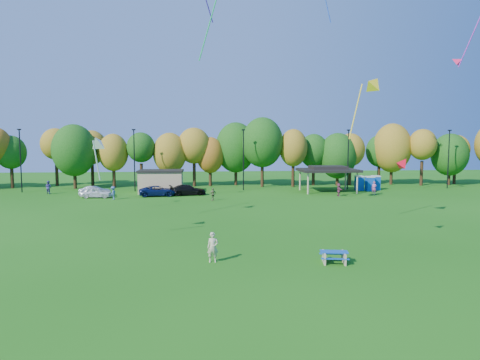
{
  "coord_description": "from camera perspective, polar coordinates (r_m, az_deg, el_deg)",
  "views": [
    {
      "loc": [
        -3.82,
        -23.41,
        7.42
      ],
      "look_at": [
        -1.36,
        6.0,
        4.69
      ],
      "focal_mm": 32.0,
      "sensor_mm": 36.0,
      "label": 1
    }
  ],
  "objects": [
    {
      "name": "utility_building",
      "position": [
        61.99,
        -10.49,
        -0.16
      ],
      "size": [
        6.3,
        4.3,
        3.25
      ],
      "color": "tan",
      "rests_on": "ground"
    },
    {
      "name": "far_person_3",
      "position": [
        65.27,
        -24.17,
        -0.9
      ],
      "size": [
        1.1,
        1.01,
        1.84
      ],
      "primitive_type": "imported",
      "rotation": [
        0.0,
        0.0,
        2.7
      ],
      "color": "#4C4291",
      "rests_on": "ground"
    },
    {
      "name": "kite_flyer",
      "position": [
        26.45,
        -3.65,
        -8.94
      ],
      "size": [
        0.68,
        0.45,
        1.85
      ],
      "primitive_type": "imported",
      "rotation": [
        0.0,
        0.0,
        0.0
      ],
      "color": "#C5BC94",
      "rests_on": "ground"
    },
    {
      "name": "far_person_1",
      "position": [
        56.26,
        -16.57,
        -1.66
      ],
      "size": [
        0.83,
        1.19,
        1.68
      ],
      "primitive_type": "imported",
      "rotation": [
        0.0,
        0.0,
        4.51
      ],
      "color": "#456698",
      "rests_on": "ground"
    },
    {
      "name": "porta_potties",
      "position": [
        66.61,
        16.72,
        -0.39
      ],
      "size": [
        3.75,
        2.17,
        2.18
      ],
      "color": "#0E48B7",
      "rests_on": "ground"
    },
    {
      "name": "tree_line",
      "position": [
        69.0,
        -2.47,
        4.02
      ],
      "size": [
        93.57,
        10.55,
        11.15
      ],
      "color": "black",
      "rests_on": "ground"
    },
    {
      "name": "far_person_2",
      "position": [
        53.15,
        -3.63,
        -1.9
      ],
      "size": [
        0.99,
        0.82,
        1.58
      ],
      "primitive_type": "imported",
      "rotation": [
        0.0,
        0.0,
        3.7
      ],
      "color": "olive",
      "rests_on": "ground"
    },
    {
      "name": "car_a",
      "position": [
        58.64,
        -18.62,
        -1.6
      ],
      "size": [
        4.05,
        1.8,
        1.35
      ],
      "primitive_type": "imported",
      "rotation": [
        0.0,
        0.0,
        1.52
      ],
      "color": "white",
      "rests_on": "ground"
    },
    {
      "name": "ground",
      "position": [
        24.85,
        4.38,
        -12.1
      ],
      "size": [
        160.0,
        160.0,
        0.0
      ],
      "primitive_type": "plane",
      "color": "#19600F",
      "rests_on": "ground"
    },
    {
      "name": "car_d",
      "position": [
        58.56,
        -6.99,
        -1.33
      ],
      "size": [
        5.23,
        2.9,
        1.43
      ],
      "primitive_type": "imported",
      "rotation": [
        0.0,
        0.0,
        1.76
      ],
      "color": "black",
      "rests_on": "ground"
    },
    {
      "name": "picnic_table",
      "position": [
        27.0,
        12.41,
        -9.88
      ],
      "size": [
        1.86,
        1.63,
        0.72
      ],
      "rotation": [
        0.0,
        0.0,
        -0.17
      ],
      "color": "tan",
      "rests_on": "ground"
    },
    {
      "name": "kite_0",
      "position": [
        52.26,
        26.8,
        13.97
      ],
      "size": [
        1.58,
        1.56,
        1.28
      ],
      "color": "#DE1A4B"
    },
    {
      "name": "far_person_4",
      "position": [
        58.7,
        13.05,
        -1.27
      ],
      "size": [
        0.55,
        1.62,
        1.73
      ],
      "primitive_type": "imported",
      "rotation": [
        0.0,
        0.0,
        1.6
      ],
      "color": "#8C3A5A",
      "rests_on": "ground"
    },
    {
      "name": "kite_15",
      "position": [
        33.39,
        20.94,
        2.18
      ],
      "size": [
        1.28,
        1.04,
        1.13
      ],
      "color": "red"
    },
    {
      "name": "kite_1",
      "position": [
        32.77,
        -18.49,
        4.8
      ],
      "size": [
        1.28,
        2.24,
        3.5
      ],
      "color": "white"
    },
    {
      "name": "lamp_posts",
      "position": [
        63.73,
        0.46,
        3.01
      ],
      "size": [
        64.5,
        0.25,
        9.09
      ],
      "color": "black",
      "rests_on": "ground"
    },
    {
      "name": "kite_10",
      "position": [
        37.72,
        17.44,
        12.16
      ],
      "size": [
        3.13,
        2.59,
        5.56
      ],
      "color": "yellow"
    },
    {
      "name": "car_b",
      "position": [
        60.26,
        -18.78,
        -1.43
      ],
      "size": [
        4.34,
        2.43,
        1.36
      ],
      "primitive_type": "imported",
      "rotation": [
        0.0,
        0.0,
        1.83
      ],
      "color": "#ABACB1",
      "rests_on": "ground"
    },
    {
      "name": "car_c",
      "position": [
        58.23,
        -10.87,
        -1.45
      ],
      "size": [
        5.2,
        2.8,
        1.39
      ],
      "primitive_type": "imported",
      "rotation": [
        0.0,
        0.0,
        1.67
      ],
      "color": "#0C194B",
      "rests_on": "ground"
    },
    {
      "name": "pavilion",
      "position": [
        63.13,
        11.63,
        1.36
      ],
      "size": [
        8.2,
        6.2,
        3.77
      ],
      "color": "tan",
      "rests_on": "ground"
    },
    {
      "name": "far_person_0",
      "position": [
        61.71,
        17.44,
        -1.01
      ],
      "size": [
        0.78,
        0.78,
        1.83
      ],
      "primitive_type": "imported",
      "rotation": [
        0.0,
        0.0,
        5.5
      ],
      "color": "#B75691",
      "rests_on": "ground"
    }
  ]
}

